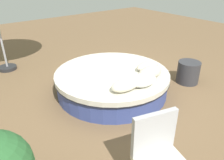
{
  "coord_description": "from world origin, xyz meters",
  "views": [
    {
      "loc": [
        2.45,
        3.19,
        2.31
      ],
      "look_at": [
        0.0,
        0.0,
        0.27
      ],
      "focal_mm": 35.67,
      "sensor_mm": 36.0,
      "label": 1
    }
  ],
  "objects": [
    {
      "name": "side_table",
      "position": [
        -1.61,
        0.68,
        0.24
      ],
      "size": [
        0.48,
        0.48,
        0.48
      ],
      "primitive_type": "cylinder",
      "color": "#333338",
      "rests_on": "ground_plane"
    },
    {
      "name": "throw_pillow_3",
      "position": [
        -0.64,
        0.35,
        0.54
      ],
      "size": [
        0.54,
        0.28,
        0.17
      ],
      "primitive_type": "ellipsoid",
      "color": "beige",
      "rests_on": "round_bed"
    },
    {
      "name": "throw_pillow_0",
      "position": [
        0.26,
        0.71,
        0.55
      ],
      "size": [
        0.55,
        0.32,
        0.19
      ],
      "primitive_type": "ellipsoid",
      "color": "beige",
      "rests_on": "round_bed"
    },
    {
      "name": "throw_pillow_1",
      "position": [
        -0.09,
        0.77,
        0.55
      ],
      "size": [
        0.52,
        0.37,
        0.2
      ],
      "primitive_type": "ellipsoid",
      "color": "white",
      "rests_on": "round_bed"
    },
    {
      "name": "throw_pillow_2",
      "position": [
        -0.42,
        0.63,
        0.56
      ],
      "size": [
        0.51,
        0.32,
        0.21
      ],
      "primitive_type": "ellipsoid",
      "color": "beige",
      "rests_on": "round_bed"
    },
    {
      "name": "ground_plane",
      "position": [
        0.0,
        0.0,
        0.0
      ],
      "size": [
        16.0,
        16.0,
        0.0
      ],
      "primitive_type": "plane",
      "color": "brown"
    },
    {
      "name": "patio_chair",
      "position": [
        0.98,
        2.1,
        0.56
      ],
      "size": [
        0.63,
        0.62,
        0.98
      ],
      "rotation": [
        0.0,
        0.0,
        -0.26
      ],
      "color": "#B7B7BC",
      "rests_on": "ground_plane"
    },
    {
      "name": "round_bed",
      "position": [
        0.0,
        0.0,
        0.23
      ],
      "size": [
        2.29,
        2.29,
        0.45
      ],
      "color": "#38478C",
      "rests_on": "ground_plane"
    }
  ]
}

